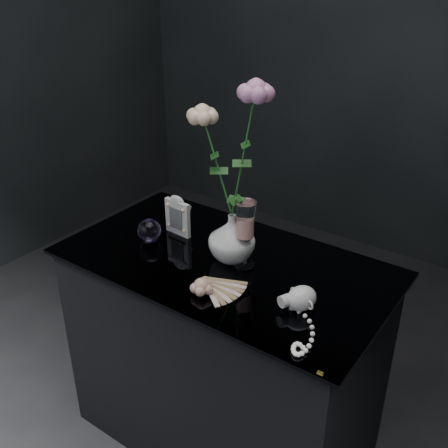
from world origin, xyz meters
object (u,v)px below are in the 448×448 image
Objects in this scene: wine_glass at (245,235)px; paperweight at (149,230)px; vase at (232,237)px; pearl_jar at (302,297)px; picture_frame at (178,215)px; loose_rose at (202,286)px.

wine_glass reaches higher than paperweight.
wine_glass is (0.05, -0.01, 0.03)m from vase.
wine_glass is 0.28m from pearl_jar.
vase is 0.25m from picture_frame.
loose_rose is (0.33, -0.14, -0.01)m from paperweight.
wine_glass is at bearing -9.35° from vase.
loose_rose is (-0.01, -0.20, -0.08)m from wine_glass.
picture_frame is (-0.25, 0.03, -0.00)m from vase.
picture_frame reaches higher than loose_rose.
vase is at bearing 170.65° from wine_glass.
vase is 0.71× the size of wine_glass.
picture_frame is 0.57m from pearl_jar.
pearl_jar is (0.26, 0.10, 0.01)m from loose_rose.
wine_glass is 0.22m from loose_rose.
paperweight is (-0.05, -0.10, -0.03)m from picture_frame.
picture_frame is 0.38m from loose_rose.
paperweight is at bearing -111.18° from picture_frame.
pearl_jar is at bearing -21.07° from wine_glass.
picture_frame is 0.11m from paperweight.
vase is 0.61× the size of pearl_jar.
loose_rose is (0.04, -0.21, -0.05)m from vase.
wine_glass is at bearing -3.22° from picture_frame.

